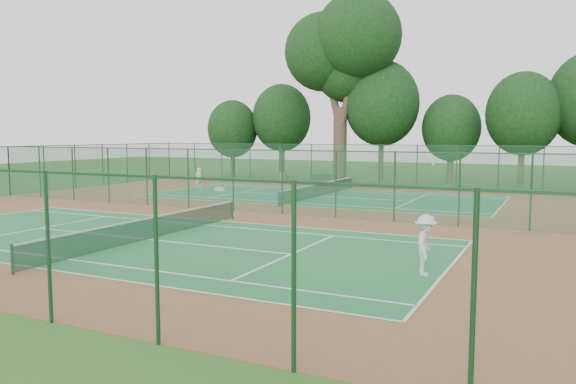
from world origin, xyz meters
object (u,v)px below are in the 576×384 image
(player_far, at_px, (199,178))
(big_tree, at_px, (343,50))
(kit_bag, at_px, (220,189))
(bench, at_px, (322,179))
(player_near, at_px, (426,245))
(trash_bin, at_px, (282,178))

(player_far, height_order, big_tree, big_tree)
(kit_bag, bearing_deg, big_tree, 64.64)
(bench, height_order, big_tree, big_tree)
(player_near, bearing_deg, big_tree, 17.24)
(trash_bin, height_order, kit_bag, trash_bin)
(player_near, distance_m, kit_bag, 27.61)
(kit_bag, height_order, big_tree, big_tree)
(player_far, relative_size, kit_bag, 2.12)
(bench, bearing_deg, player_near, -85.50)
(player_far, height_order, trash_bin, player_far)
(trash_bin, bearing_deg, big_tree, 52.16)
(kit_bag, xyz_separation_m, big_tree, (5.16, 12.71, 11.80))
(trash_bin, bearing_deg, player_far, -121.08)
(player_near, relative_size, trash_bin, 1.91)
(player_far, bearing_deg, player_near, 66.98)
(big_tree, bearing_deg, player_far, -124.01)
(player_near, xyz_separation_m, trash_bin, (-18.40, 27.10, -0.46))
(player_near, distance_m, player_far, 30.30)
(player_far, relative_size, bench, 0.99)
(player_far, bearing_deg, trash_bin, 167.92)
(player_near, height_order, bench, player_near)
(player_near, xyz_separation_m, big_tree, (-14.65, 31.93, 11.00))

